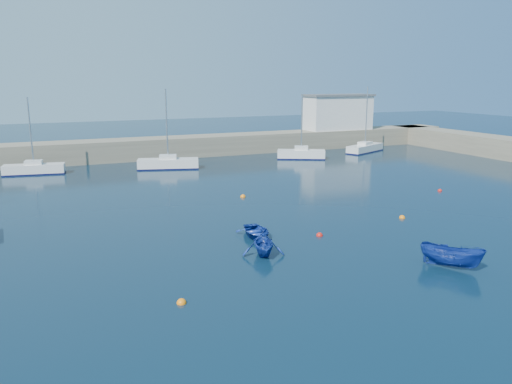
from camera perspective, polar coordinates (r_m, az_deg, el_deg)
name	(u,v)px	position (r m, az deg, el deg)	size (l,w,h in m)	color
ground	(332,297)	(24.42, 8.73, -11.72)	(220.00, 220.00, 0.00)	#0B2131
back_wall	(140,149)	(66.33, -13.12, 4.82)	(96.00, 4.50, 2.60)	#78705C
right_arm	(478,144)	(76.14, 24.04, 5.04)	(4.50, 32.00, 2.60)	#78705C
harbor_office	(338,113)	(77.33, 9.36, 8.90)	(10.00, 4.00, 5.00)	silver
sailboat_5	(34,169)	(59.19, -24.02, 2.45)	(6.43, 2.74, 8.25)	silver
sailboat_6	(168,163)	(58.31, -10.00, 3.26)	(7.12, 3.76, 9.04)	silver
sailboat_7	(301,154)	(64.89, 5.18, 4.37)	(6.17, 4.33, 8.17)	silver
sailboat_8	(365,148)	(72.48, 12.34, 4.94)	(7.19, 4.71, 9.12)	silver
dinghy_center	(256,232)	(32.64, 0.06, -4.59)	(2.27, 3.18, 0.66)	navy
dinghy_left	(263,243)	(29.24, 0.81, -5.81)	(2.46, 2.85, 1.50)	navy
dinghy_right	(452,256)	(29.32, 21.46, -6.87)	(1.28, 3.40, 1.31)	navy
buoy_0	(182,303)	(23.74, -8.51, -12.46)	(0.46, 0.46, 0.46)	orange
buoy_1	(320,236)	(33.22, 7.27, -4.98)	(0.45, 0.45, 0.45)	red
buoy_2	(402,218)	(38.63, 16.36, -2.88)	(0.45, 0.45, 0.45)	orange
buoy_3	(243,197)	(43.64, -1.49, -0.58)	(0.48, 0.48, 0.48)	orange
buoy_4	(440,191)	(49.03, 20.26, 0.11)	(0.40, 0.40, 0.40)	red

